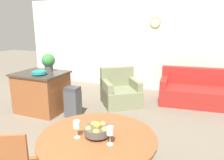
{
  "coord_description": "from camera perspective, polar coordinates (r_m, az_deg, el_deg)",
  "views": [
    {
      "loc": [
        1.61,
        -0.75,
        1.93
      ],
      "look_at": [
        0.19,
        2.7,
        0.97
      ],
      "focal_mm": 35.0,
      "sensor_mm": 36.0,
      "label": 1
    }
  ],
  "objects": [
    {
      "name": "wall_back",
      "position": [
        6.59,
        8.29,
        9.21
      ],
      "size": [
        8.0,
        0.09,
        2.7
      ],
      "color": "silver",
      "rests_on": "ground_plane"
    },
    {
      "name": "dining_table",
      "position": [
        2.49,
        -3.79,
        -17.99
      ],
      "size": [
        1.27,
        1.27,
        0.77
      ],
      "color": "brown",
      "rests_on": "ground_plane"
    },
    {
      "name": "fruit_bowl",
      "position": [
        2.37,
        -3.88,
        -12.85
      ],
      "size": [
        0.27,
        0.27,
        0.17
      ],
      "color": "#4C4742",
      "rests_on": "dining_table"
    },
    {
      "name": "wine_glass_left",
      "position": [
        2.34,
        -9.22,
        -11.58
      ],
      "size": [
        0.07,
        0.07,
        0.19
      ],
      "color": "silver",
      "rests_on": "dining_table"
    },
    {
      "name": "wine_glass_right",
      "position": [
        2.19,
        -0.52,
        -13.33
      ],
      "size": [
        0.07,
        0.07,
        0.19
      ],
      "color": "silver",
      "rests_on": "dining_table"
    },
    {
      "name": "kitchen_island",
      "position": [
        5.18,
        -17.81,
        -2.93
      ],
      "size": [
        1.06,
        0.9,
        0.89
      ],
      "color": "brown",
      "rests_on": "ground_plane"
    },
    {
      "name": "teal_bowl",
      "position": [
        4.83,
        -18.46,
        1.84
      ],
      "size": [
        0.31,
        0.31,
        0.08
      ],
      "color": "teal",
      "rests_on": "kitchen_island"
    },
    {
      "name": "potted_plant",
      "position": [
        5.14,
        -16.28,
        4.69
      ],
      "size": [
        0.3,
        0.3,
        0.4
      ],
      "color": "#4C4C51",
      "rests_on": "kitchen_island"
    },
    {
      "name": "trash_bin",
      "position": [
        4.72,
        -10.19,
        -5.7
      ],
      "size": [
        0.3,
        0.24,
        0.66
      ],
      "color": "#47474C",
      "rests_on": "ground_plane"
    },
    {
      "name": "couch",
      "position": [
        5.84,
        22.7,
        -3.04
      ],
      "size": [
        2.15,
        1.15,
        0.85
      ],
      "rotation": [
        0.0,
        0.0,
        0.1
      ],
      "color": "maroon",
      "rests_on": "ground_plane"
    },
    {
      "name": "armchair",
      "position": [
        5.4,
        2.11,
        -3.23
      ],
      "size": [
        1.2,
        1.21,
        0.88
      ],
      "rotation": [
        0.0,
        0.0,
        0.65
      ],
      "color": "#7A7F5B",
      "rests_on": "ground_plane"
    }
  ]
}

